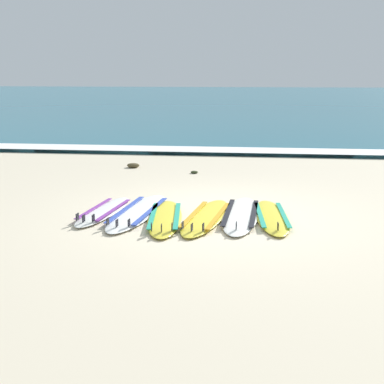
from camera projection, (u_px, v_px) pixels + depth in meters
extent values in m
plane|color=beige|center=(215.00, 216.00, 8.58)|extent=(80.00, 80.00, 0.00)
cube|color=#23667A|center=(244.00, 99.00, 43.54)|extent=(80.00, 60.00, 0.10)
cube|color=white|center=(231.00, 152.00, 15.06)|extent=(80.00, 1.10, 0.11)
ellipsoid|color=silver|center=(104.00, 211.00, 8.75)|extent=(0.76, 2.04, 0.07)
cube|color=purple|center=(94.00, 208.00, 8.78)|extent=(0.26, 1.39, 0.01)
cube|color=purple|center=(114.00, 209.00, 8.69)|extent=(0.26, 1.39, 0.01)
cube|color=black|center=(84.00, 218.00, 7.99)|extent=(0.02, 0.09, 0.11)
cube|color=black|center=(77.00, 217.00, 8.08)|extent=(0.02, 0.09, 0.11)
cube|color=black|center=(93.00, 218.00, 8.02)|extent=(0.02, 0.09, 0.11)
ellipsoid|color=white|center=(138.00, 212.00, 8.69)|extent=(0.91, 2.54, 0.07)
cube|color=#334CB2|center=(125.00, 209.00, 8.73)|extent=(0.29, 1.74, 0.01)
cube|color=#334CB2|center=(151.00, 210.00, 8.63)|extent=(0.29, 1.74, 0.01)
cube|color=black|center=(117.00, 223.00, 7.75)|extent=(0.02, 0.09, 0.11)
cube|color=black|center=(108.00, 221.00, 7.84)|extent=(0.02, 0.09, 0.11)
cube|color=black|center=(129.00, 223.00, 7.77)|extent=(0.02, 0.09, 0.11)
ellipsoid|color=yellow|center=(165.00, 218.00, 8.36)|extent=(0.78, 2.24, 0.07)
cube|color=teal|center=(153.00, 215.00, 8.35)|extent=(0.24, 1.54, 0.01)
cube|color=teal|center=(177.00, 215.00, 8.35)|extent=(0.24, 1.54, 0.01)
cube|color=black|center=(161.00, 228.00, 7.50)|extent=(0.02, 0.09, 0.11)
cube|color=black|center=(151.00, 227.00, 7.56)|extent=(0.02, 0.09, 0.11)
cube|color=black|center=(172.00, 227.00, 7.56)|extent=(0.02, 0.09, 0.11)
ellipsoid|color=yellow|center=(206.00, 217.00, 8.40)|extent=(0.91, 2.35, 0.07)
cube|color=gold|center=(194.00, 214.00, 8.45)|extent=(0.32, 1.60, 0.01)
cube|color=gold|center=(218.00, 215.00, 8.34)|extent=(0.32, 1.60, 0.01)
cube|color=black|center=(192.00, 227.00, 7.54)|extent=(0.03, 0.09, 0.11)
cube|color=black|center=(183.00, 225.00, 7.64)|extent=(0.03, 0.09, 0.11)
cube|color=black|center=(203.00, 227.00, 7.56)|extent=(0.03, 0.09, 0.11)
ellipsoid|color=silver|center=(241.00, 215.00, 8.53)|extent=(0.72, 2.41, 0.07)
cube|color=black|center=(228.00, 212.00, 8.55)|extent=(0.17, 1.67, 0.01)
cube|color=black|center=(254.00, 213.00, 8.48)|extent=(0.17, 1.67, 0.01)
cube|color=black|center=(236.00, 226.00, 7.62)|extent=(0.02, 0.09, 0.11)
ellipsoid|color=yellow|center=(272.00, 217.00, 8.41)|extent=(0.68, 2.16, 0.07)
cube|color=teal|center=(260.00, 214.00, 8.41)|extent=(0.18, 1.49, 0.01)
cube|color=teal|center=(283.00, 214.00, 8.39)|extent=(0.18, 1.49, 0.01)
cube|color=black|center=(278.00, 226.00, 7.59)|extent=(0.02, 0.09, 0.11)
ellipsoid|color=#2D381E|center=(194.00, 172.00, 12.13)|extent=(0.17, 0.14, 0.06)
ellipsoid|color=#4C4228|center=(133.00, 165.00, 12.86)|extent=(0.31, 0.25, 0.11)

